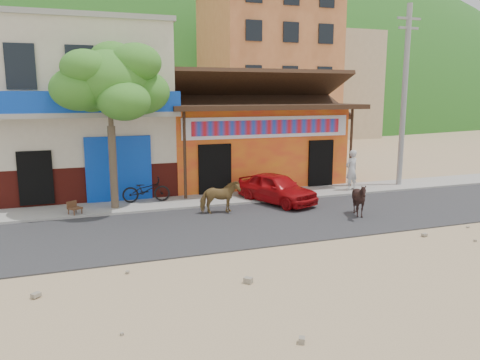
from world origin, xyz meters
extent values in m
plane|color=#9E825B|center=(0.00, 0.00, 0.00)|extent=(120.00, 120.00, 0.00)
cube|color=#28282B|center=(0.00, 2.50, 0.02)|extent=(60.00, 5.00, 0.04)
cube|color=gray|center=(0.00, 6.00, 0.06)|extent=(60.00, 2.00, 0.12)
cube|color=orange|center=(2.00, 10.00, 1.80)|extent=(8.00, 6.00, 3.60)
cube|color=beige|center=(-5.50, 10.00, 3.50)|extent=(7.00, 6.00, 7.00)
cube|color=#CC723F|center=(9.00, 24.00, 6.00)|extent=(9.00, 9.00, 12.00)
cube|color=tan|center=(18.00, 30.00, 5.00)|extent=(8.00, 8.00, 10.00)
ellipsoid|color=#194C14|center=(0.00, 70.00, 12.00)|extent=(100.00, 40.00, 24.00)
cylinder|color=gray|center=(8.20, 6.00, 4.12)|extent=(0.24, 0.24, 8.00)
imported|color=olive|center=(-1.11, 3.99, 0.63)|extent=(1.42, 0.69, 1.18)
imported|color=black|center=(3.35, 1.96, 0.64)|extent=(1.42, 1.36, 1.20)
imported|color=#A70B0F|center=(1.45, 4.80, 0.63)|extent=(2.59, 3.74, 1.18)
imported|color=black|center=(-3.37, 6.33, 0.60)|extent=(1.86, 0.79, 0.95)
imported|color=silver|center=(5.39, 5.66, 1.00)|extent=(0.72, 0.55, 1.75)
camera|label=1|loc=(-5.92, -11.55, 4.27)|focal=35.00mm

